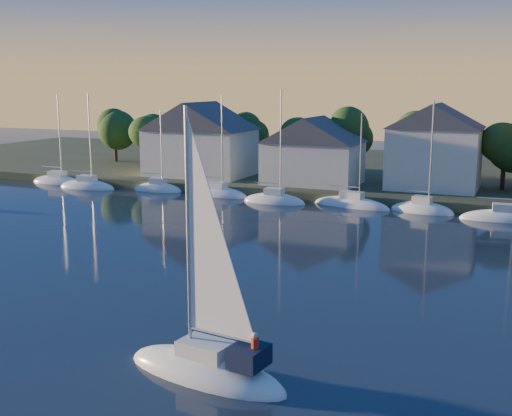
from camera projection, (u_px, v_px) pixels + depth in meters
The scene contains 8 objects.
shoreline_land at pixel (392, 175), 92.34m from camera, with size 160.00×50.00×2.00m, color #323C23.
wooden_dock at pixel (349, 202), 71.61m from camera, with size 120.00×3.00×1.00m, color brown.
clubhouse_west at pixel (200, 138), 84.44m from camera, with size 13.65×9.45×9.64m.
clubhouse_centre at pixel (313, 150), 77.47m from camera, with size 11.55×8.40×8.08m.
clubhouse_east at pixel (435, 145), 73.66m from camera, with size 10.50×8.40×9.80m.
tree_line at pixel (390, 131), 79.38m from camera, with size 93.40×5.40×8.90m.
moored_fleet at pixel (273, 200), 72.00m from camera, with size 71.50×2.40×12.05m.
hero_sailboat at pixel (208, 365), 28.86m from camera, with size 8.67×3.90×13.21m.
Camera 1 is at (18.30, -16.80, 13.03)m, focal length 45.00 mm.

